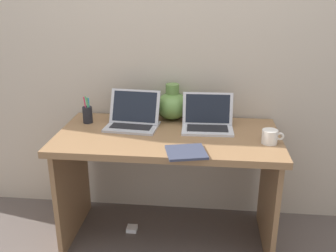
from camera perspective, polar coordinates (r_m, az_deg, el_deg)
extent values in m
plane|color=#564C47|center=(2.67, 0.00, -16.21)|extent=(6.00, 6.00, 0.00)
cube|color=#BCAD99|center=(2.56, 0.91, 11.56)|extent=(4.40, 0.04, 2.40)
cube|color=olive|center=(2.31, 0.00, -1.63)|extent=(1.35, 0.69, 0.04)
cube|color=olive|center=(2.61, -14.21, -8.63)|extent=(0.03, 0.58, 0.70)
cube|color=olive|center=(2.50, 14.92, -10.08)|extent=(0.03, 0.58, 0.70)
cube|color=#B2B2B7|center=(2.41, -5.45, -0.09)|extent=(0.34, 0.26, 0.01)
cube|color=black|center=(2.41, -5.45, 0.11)|extent=(0.27, 0.16, 0.00)
cube|color=#B2B2B7|center=(2.44, -5.05, 2.91)|extent=(0.33, 0.12, 0.21)
cube|color=black|center=(2.44, -5.05, 2.91)|extent=(0.29, 0.11, 0.18)
cube|color=silver|center=(2.37, 5.95, -0.51)|extent=(0.32, 0.22, 0.01)
cube|color=black|center=(2.36, 5.96, -0.30)|extent=(0.26, 0.13, 0.00)
cube|color=silver|center=(2.41, 6.00, 2.61)|extent=(0.32, 0.06, 0.20)
cube|color=black|center=(2.41, 6.00, 2.61)|extent=(0.28, 0.06, 0.18)
ellipsoid|color=#5B843D|center=(2.54, 0.66, 3.07)|extent=(0.23, 0.23, 0.18)
cylinder|color=#5B843D|center=(2.51, 0.67, 5.58)|extent=(0.09, 0.09, 0.07)
cube|color=#33384C|center=(2.04, 2.76, -3.96)|extent=(0.25, 0.24, 0.01)
cylinder|color=white|center=(2.23, 15.08, -1.56)|extent=(0.09, 0.09, 0.08)
torus|color=white|center=(2.24, 16.52, -1.51)|extent=(0.05, 0.01, 0.05)
cylinder|color=black|center=(2.53, -12.03, 1.66)|extent=(0.06, 0.06, 0.11)
cylinder|color=#338CBF|center=(2.52, -11.82, 2.74)|extent=(0.02, 0.04, 0.14)
cylinder|color=#4CA566|center=(2.50, -11.97, 2.81)|extent=(0.03, 0.03, 0.15)
cylinder|color=#D83359|center=(2.51, -12.32, 2.69)|extent=(0.03, 0.02, 0.15)
cylinder|color=#4CA566|center=(2.51, -11.91, 2.69)|extent=(0.01, 0.02, 0.14)
cube|color=white|center=(2.72, -5.45, -15.15)|extent=(0.07, 0.07, 0.03)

